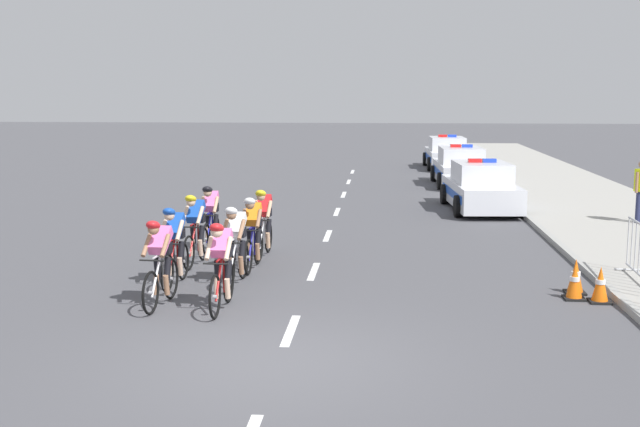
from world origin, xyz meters
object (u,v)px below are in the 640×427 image
object	(u,v)px
cyclist_lead	(160,261)
cyclist_fifth	(195,228)
cyclist_seventh	(211,217)
police_car_nearest	(481,188)
cyclist_fourth	(236,244)
police_car_third	(447,154)
cyclist_third	(174,245)
traffic_cone_far	(600,285)
cyclist_sixth	(253,232)
police_car_second	(460,168)
cyclist_eighth	(264,222)
cyclist_second	(221,264)
traffic_cone_near	(576,277)
traffic_cone_mid	(575,282)

from	to	relation	value
cyclist_lead	cyclist_fifth	bearing A→B (deg)	92.83
cyclist_seventh	police_car_nearest	world-z (taller)	police_car_nearest
cyclist_fifth	police_car_nearest	xyz separation A→B (m)	(6.87, 8.30, -0.11)
cyclist_fourth	cyclist_fifth	distance (m)	1.96
cyclist_fifth	police_car_third	bearing A→B (deg)	72.36
cyclist_third	cyclist_seventh	xyz separation A→B (m)	(-0.04, 3.29, 0.00)
traffic_cone_far	cyclist_fourth	bearing A→B (deg)	173.42
cyclist_sixth	police_car_second	world-z (taller)	police_car_second
cyclist_lead	cyclist_third	size ratio (longest dim) A/B	1.00
cyclist_seventh	cyclist_eighth	size ratio (longest dim) A/B	1.00
cyclist_third	police_car_nearest	size ratio (longest dim) A/B	0.38
cyclist_seventh	police_car_third	xyz separation A→B (m)	(6.88, 20.07, -0.11)
cyclist_lead	police_car_nearest	distance (m)	13.31
cyclist_seventh	cyclist_eighth	bearing A→B (deg)	-23.94
cyclist_third	cyclist_fifth	size ratio (longest dim) A/B	1.00
traffic_cone_far	cyclist_second	bearing A→B (deg)	-170.92
cyclist_third	police_car_second	xyz separation A→B (m)	(6.84, 16.56, -0.11)
cyclist_fourth	police_car_nearest	xyz separation A→B (m)	(5.72, 9.89, -0.11)
cyclist_lead	police_car_nearest	size ratio (longest dim) A/B	0.38
cyclist_second	cyclist_fourth	size ratio (longest dim) A/B	1.00
cyclist_lead	cyclist_seventh	distance (m)	4.72
cyclist_sixth	traffic_cone_near	size ratio (longest dim) A/B	2.69
cyclist_fourth	police_car_third	distance (m)	23.87
cyclist_fifth	cyclist_seventh	size ratio (longest dim) A/B	1.00
traffic_cone_near	traffic_cone_mid	xyz separation A→B (m)	(-0.11, -0.41, 0.00)
cyclist_second	police_car_third	bearing A→B (deg)	77.29
cyclist_eighth	police_car_second	bearing A→B (deg)	68.07
cyclist_fifth	cyclist_third	bearing A→B (deg)	-89.16
cyclist_eighth	police_car_nearest	distance (m)	9.23
cyclist_eighth	traffic_cone_near	bearing A→B (deg)	-23.82
cyclist_fourth	cyclist_seventh	distance (m)	3.32
traffic_cone_near	cyclist_sixth	bearing A→B (deg)	166.69
cyclist_fourth	cyclist_fifth	xyz separation A→B (m)	(-1.15, 1.59, 0.00)
cyclist_lead	cyclist_fourth	bearing A→B (deg)	58.41
cyclist_eighth	police_car_third	size ratio (longest dim) A/B	0.39
cyclist_fifth	cyclist_fourth	bearing A→B (deg)	-54.10
cyclist_second	cyclist_fourth	xyz separation A→B (m)	(-0.09, 1.77, 0.00)
cyclist_third	traffic_cone_far	world-z (taller)	cyclist_third
cyclist_fifth	cyclist_eighth	size ratio (longest dim) A/B	1.00
cyclist_lead	cyclist_second	size ratio (longest dim) A/B	1.00
cyclist_fifth	police_car_second	bearing A→B (deg)	65.10
police_car_third	traffic_cone_near	world-z (taller)	police_car_third
cyclist_seventh	traffic_cone_near	xyz separation A→B (m)	(7.38, -3.26, -0.48)
cyclist_eighth	cyclist_third	bearing A→B (deg)	-114.96
cyclist_fourth	traffic_cone_near	xyz separation A→B (m)	(6.22, -0.15, -0.48)
cyclist_seventh	cyclist_third	bearing A→B (deg)	-89.34
cyclist_second	cyclist_third	bearing A→B (deg)	127.35
cyclist_third	traffic_cone_mid	bearing A→B (deg)	-3.02
police_car_second	traffic_cone_mid	xyz separation A→B (m)	(0.39, -16.94, -0.37)
cyclist_second	police_car_nearest	xyz separation A→B (m)	(5.63, 11.66, -0.11)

